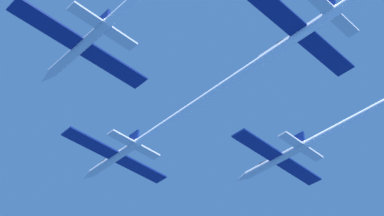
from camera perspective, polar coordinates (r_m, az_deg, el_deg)
The scene contains 2 objects.
jet_lead at distance 71.61m, azimuth -1.71°, elevation -0.97°, with size 17.30×48.79×2.87m.
jet_right_wing at distance 73.08m, azimuth 18.17°, elevation -0.15°, with size 17.30×54.87×2.87m.
Camera 1 is at (-36.67, -54.70, -44.86)m, focal length 51.44 mm.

